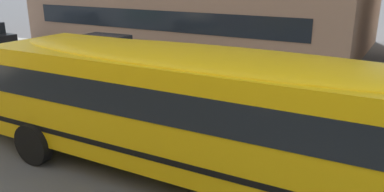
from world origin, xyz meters
name	(u,v)px	position (x,y,z in m)	size (l,w,h in m)	color
school_bus	(208,106)	(-3.89, -1.87, 1.71)	(12.93, 3.12, 2.87)	yellow
parked_car_beige_beside_sign	(106,53)	(-12.80, 4.64, 0.84)	(3.98, 2.04, 1.64)	#C1B28E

